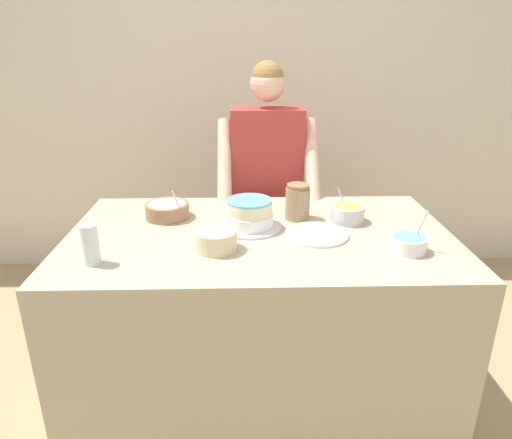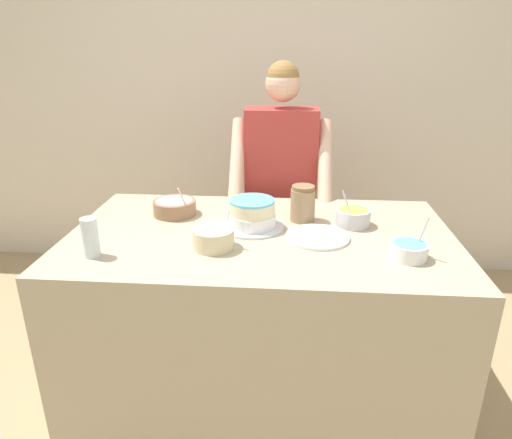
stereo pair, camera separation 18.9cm
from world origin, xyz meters
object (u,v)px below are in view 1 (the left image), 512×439
frosting_bowl_white (216,239)px  frosting_bowl_yellow (347,213)px  stoneware_jar (298,202)px  person_baker (267,177)px  ceramic_plate (317,234)px  cake (250,215)px  drinking_glass (91,245)px  frosting_bowl_pink (167,210)px  frosting_bowl_blue (409,243)px

frosting_bowl_white → frosting_bowl_yellow: bearing=26.5°
stoneware_jar → person_baker: bearing=101.9°
frosting_bowl_yellow → ceramic_plate: (-0.16, -0.16, -0.04)m
cake → frosting_bowl_white: size_ratio=1.71×
person_baker → frosting_bowl_yellow: person_baker is taller
drinking_glass → stoneware_jar: size_ratio=0.93×
cake → ceramic_plate: 0.30m
ceramic_plate → stoneware_jar: 0.22m
person_baker → frosting_bowl_pink: person_baker is taller
person_baker → frosting_bowl_white: size_ratio=9.50×
frosting_bowl_pink → frosting_bowl_yellow: bearing=-5.1°
cake → stoneware_jar: stoneware_jar is taller
frosting_bowl_pink → drinking_glass: bearing=-113.3°
frosting_bowl_white → frosting_bowl_blue: (0.75, -0.03, -0.01)m
frosting_bowl_pink → drinking_glass: (-0.20, -0.47, 0.04)m
frosting_bowl_blue → drinking_glass: 1.21m
drinking_glass → ceramic_plate: drinking_glass is taller
cake → frosting_bowl_pink: size_ratio=1.40×
person_baker → frosting_bowl_blue: (0.51, -0.91, -0.01)m
frosting_bowl_white → stoneware_jar: stoneware_jar is taller
frosting_bowl_blue → drinking_glass: size_ratio=1.12×
person_baker → stoneware_jar: bearing=-78.1°
person_baker → frosting_bowl_white: (-0.24, -0.87, -0.00)m
person_baker → frosting_bowl_blue: bearing=-60.7°
frosting_bowl_yellow → ceramic_plate: bearing=-135.4°
frosting_bowl_white → frosting_bowl_yellow: 0.65m
drinking_glass → frosting_bowl_pink: bearing=66.7°
cake → frosting_bowl_yellow: frosting_bowl_yellow is taller
frosting_bowl_blue → ceramic_plate: bearing=153.9°
cake → ceramic_plate: size_ratio=1.05×
frosting_bowl_white → frosting_bowl_blue: 0.75m
frosting_bowl_pink → frosting_bowl_blue: frosting_bowl_blue is taller
drinking_glass → stoneware_jar: (0.81, 0.44, 0.00)m
frosting_bowl_yellow → ceramic_plate: size_ratio=0.65×
frosting_bowl_pink → stoneware_jar: (0.60, -0.03, 0.04)m
frosting_bowl_yellow → ceramic_plate: frosting_bowl_yellow is taller
person_baker → frosting_bowl_yellow: size_ratio=9.07×
person_baker → drinking_glass: bearing=-125.2°
frosting_bowl_pink → stoneware_jar: size_ratio=1.22×
frosting_bowl_blue → ceramic_plate: 0.37m
frosting_bowl_yellow → drinking_glass: size_ratio=1.12×
frosting_bowl_yellow → stoneware_jar: size_ratio=1.04×
frosting_bowl_pink → stoneware_jar: 0.61m
frosting_bowl_pink → frosting_bowl_blue: bearing=-21.7°
frosting_bowl_yellow → drinking_glass: frosting_bowl_yellow is taller
frosting_bowl_yellow → frosting_bowl_blue: size_ratio=1.01×
frosting_bowl_pink → frosting_bowl_yellow: 0.83m
frosting_bowl_blue → frosting_bowl_white: bearing=177.4°
frosting_bowl_white → drinking_glass: size_ratio=1.07×
frosting_bowl_white → frosting_bowl_blue: bearing=-2.6°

